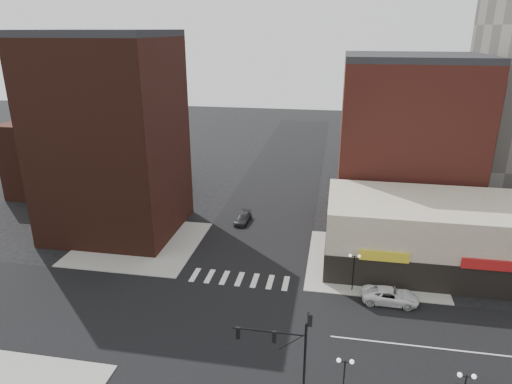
# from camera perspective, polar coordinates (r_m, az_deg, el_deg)

# --- Properties ---
(ground) EXTENTS (240.00, 240.00, 0.00)m
(ground) POSITION_cam_1_polar(r_m,az_deg,el_deg) (44.30, -4.27, -16.17)
(ground) COLOR black
(ground) RESTS_ON ground
(road_ew) EXTENTS (200.00, 14.00, 0.02)m
(road_ew) POSITION_cam_1_polar(r_m,az_deg,el_deg) (44.29, -4.27, -16.16)
(road_ew) COLOR black
(road_ew) RESTS_ON ground
(road_ns) EXTENTS (14.00, 200.00, 0.02)m
(road_ns) POSITION_cam_1_polar(r_m,az_deg,el_deg) (44.29, -4.27, -16.16)
(road_ns) COLOR black
(road_ns) RESTS_ON ground
(sidewalk_nw) EXTENTS (15.00, 15.00, 0.12)m
(sidewalk_nw) POSITION_cam_1_polar(r_m,az_deg,el_deg) (60.47, -14.31, -6.22)
(sidewalk_nw) COLOR gray
(sidewalk_nw) RESTS_ON ground
(sidewalk_ne) EXTENTS (15.00, 15.00, 0.12)m
(sidewalk_ne) POSITION_cam_1_polar(r_m,az_deg,el_deg) (55.75, 14.37, -8.57)
(sidewalk_ne) COLOR gray
(sidewalk_ne) RESTS_ON ground
(building_nw) EXTENTS (16.00, 15.00, 25.00)m
(building_nw) POSITION_cam_1_polar(r_m,az_deg,el_deg) (61.73, -17.62, 6.29)
(building_nw) COLOR #381A12
(building_nw) RESTS_ON ground
(building_nw_low) EXTENTS (20.00, 18.00, 12.00)m
(building_nw_low) POSITION_cam_1_polar(r_m,az_deg,el_deg) (82.60, -20.33, 4.60)
(building_nw_low) COLOR #381A12
(building_nw_low) RESTS_ON ground
(building_ne_midrise) EXTENTS (18.00, 15.00, 22.00)m
(building_ne_midrise) POSITION_cam_1_polar(r_m,az_deg,el_deg) (66.50, 18.30, 5.81)
(building_ne_midrise) COLOR maroon
(building_ne_midrise) RESTS_ON ground
(building_ne_row) EXTENTS (24.20, 12.20, 8.00)m
(building_ne_row) POSITION_cam_1_polar(r_m,az_deg,el_deg) (55.74, 21.32, -5.64)
(building_ne_row) COLOR beige
(building_ne_row) RESTS_ON ground
(traffic_signal) EXTENTS (5.59, 3.09, 7.77)m
(traffic_signal) POSITION_cam_1_polar(r_m,az_deg,el_deg) (34.12, 4.54, -18.33)
(traffic_signal) COLOR black
(traffic_signal) RESTS_ON ground
(street_lamp_se_a) EXTENTS (1.22, 0.32, 4.16)m
(street_lamp_se_a) POSITION_cam_1_polar(r_m,az_deg,el_deg) (35.01, 11.00, -21.06)
(street_lamp_se_a) COLOR black
(street_lamp_se_a) RESTS_ON sidewalk_se
(street_lamp_ne) EXTENTS (1.22, 0.32, 4.16)m
(street_lamp_ne) POSITION_cam_1_polar(r_m,az_deg,el_deg) (48.33, 12.16, -8.67)
(street_lamp_ne) COLOR black
(street_lamp_ne) RESTS_ON sidewalk_ne
(white_suv) EXTENTS (5.62, 2.69, 1.54)m
(white_suv) POSITION_cam_1_polar(r_m,az_deg,el_deg) (48.62, 16.42, -12.33)
(white_suv) COLOR white
(white_suv) RESTS_ON ground
(dark_sedan_north) EXTENTS (2.10, 4.46, 1.26)m
(dark_sedan_north) POSITION_cam_1_polar(r_m,az_deg,el_deg) (64.49, -1.63, -3.33)
(dark_sedan_north) COLOR black
(dark_sedan_north) RESTS_ON ground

